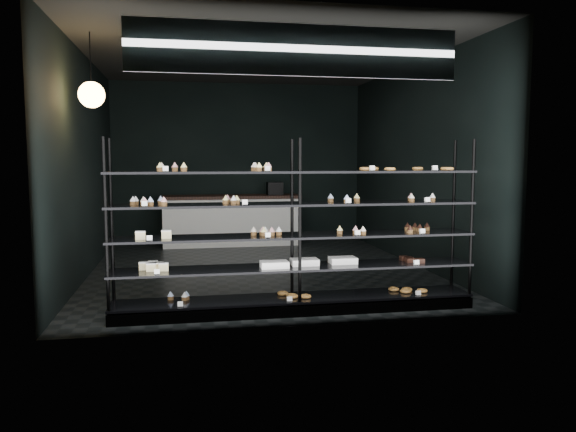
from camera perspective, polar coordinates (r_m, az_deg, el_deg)
The scene contains 5 objects.
room at distance 8.51m, azimuth -3.03°, elevation 5.21°, with size 5.01×6.01×3.20m.
display_shelf at distance 6.19m, azimuth 0.53°, elevation -4.04°, with size 4.00×0.50×1.91m.
signage at distance 5.72m, azimuth 0.91°, elevation 16.49°, with size 3.30×0.05×0.50m.
pendant_lamp at distance 7.21m, azimuth -19.33°, elevation 11.56°, with size 0.31×0.31×0.88m.
service_counter at distance 11.04m, azimuth -5.76°, elevation -0.37°, with size 2.71×0.65×1.23m.
Camera 1 is at (-1.11, -8.44, 1.70)m, focal length 35.00 mm.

